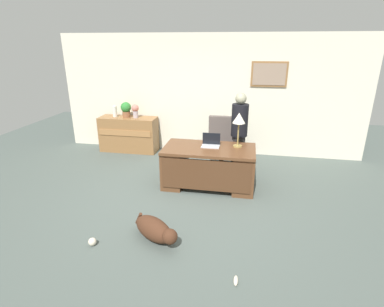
% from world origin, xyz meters
% --- Properties ---
extents(ground_plane, '(12.00, 12.00, 0.00)m').
position_xyz_m(ground_plane, '(0.00, 0.00, 0.00)').
color(ground_plane, '#4C5651').
extents(back_wall, '(7.00, 0.16, 2.70)m').
position_xyz_m(back_wall, '(0.01, 2.60, 1.35)').
color(back_wall, beige).
rests_on(back_wall, ground_plane).
extents(desk, '(1.62, 0.86, 0.73)m').
position_xyz_m(desk, '(0.29, 0.66, 0.40)').
color(desk, brown).
rests_on(desk, ground_plane).
extents(credenza, '(1.36, 0.50, 0.83)m').
position_xyz_m(credenza, '(-1.87, 2.25, 0.41)').
color(credenza, olive).
rests_on(credenza, ground_plane).
extents(armchair, '(0.60, 0.59, 1.04)m').
position_xyz_m(armchair, '(0.43, 1.68, 0.47)').
color(armchair, '#564C47').
rests_on(armchair, ground_plane).
extents(person_standing, '(0.32, 0.32, 1.60)m').
position_xyz_m(person_standing, '(0.78, 1.43, 0.82)').
color(person_standing, '#262323').
rests_on(person_standing, ground_plane).
extents(dog_lying, '(0.73, 0.61, 0.30)m').
position_xyz_m(dog_lying, '(-0.19, -1.08, 0.15)').
color(dog_lying, '#472819').
rests_on(dog_lying, ground_plane).
extents(laptop, '(0.32, 0.22, 0.22)m').
position_xyz_m(laptop, '(0.30, 0.80, 0.79)').
color(laptop, '#B2B5BA').
rests_on(laptop, desk).
extents(desk_lamp, '(0.22, 0.22, 0.61)m').
position_xyz_m(desk_lamp, '(0.78, 0.85, 1.22)').
color(desk_lamp, '#9E8447').
rests_on(desk_lamp, desk).
extents(vase_with_flowers, '(0.17, 0.17, 0.32)m').
position_xyz_m(vase_with_flowers, '(-1.66, 2.25, 1.01)').
color(vase_with_flowers, '#B4A4AB').
rests_on(vase_with_flowers, credenza).
extents(vase_empty, '(0.11, 0.11, 0.26)m').
position_xyz_m(vase_empty, '(-2.18, 2.25, 0.96)').
color(vase_empty, silver).
rests_on(vase_empty, credenza).
extents(potted_plant, '(0.24, 0.24, 0.36)m').
position_xyz_m(potted_plant, '(-1.89, 2.25, 1.03)').
color(potted_plant, brown).
rests_on(potted_plant, credenza).
extents(dog_toy_ball, '(0.10, 0.10, 0.10)m').
position_xyz_m(dog_toy_ball, '(-0.96, -1.35, 0.05)').
color(dog_toy_ball, beige).
rests_on(dog_toy_ball, ground_plane).
extents(dog_toy_bone, '(0.05, 0.15, 0.05)m').
position_xyz_m(dog_toy_bone, '(0.91, -1.66, 0.03)').
color(dog_toy_bone, beige).
rests_on(dog_toy_bone, ground_plane).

